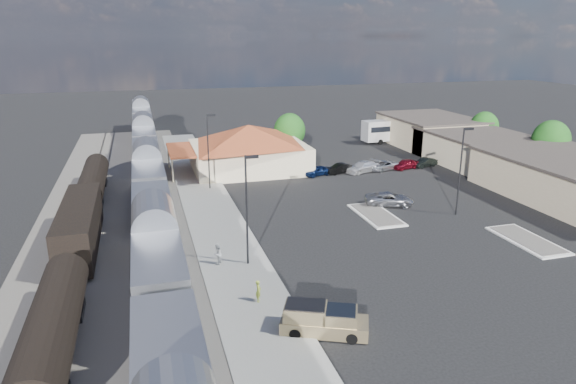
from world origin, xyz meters
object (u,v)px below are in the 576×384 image
object	(u,v)px
coach_bus	(396,129)
pickup_truck	(325,321)
station_depot	(248,147)
suv	(390,199)

from	to	relation	value
coach_bus	pickup_truck	bearing A→B (deg)	144.85
coach_bus	station_depot	bearing A→B (deg)	109.18
suv	coach_bus	world-z (taller)	coach_bus
station_depot	suv	distance (m)	22.61
pickup_truck	coach_bus	world-z (taller)	coach_bus
pickup_truck	coach_bus	bearing A→B (deg)	-7.13
station_depot	pickup_truck	world-z (taller)	station_depot
station_depot	pickup_truck	xyz separation A→B (m)	(-3.94, -40.91, -2.26)
station_depot	coach_bus	distance (m)	30.84
station_depot	coach_bus	size ratio (longest dim) A/B	1.50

